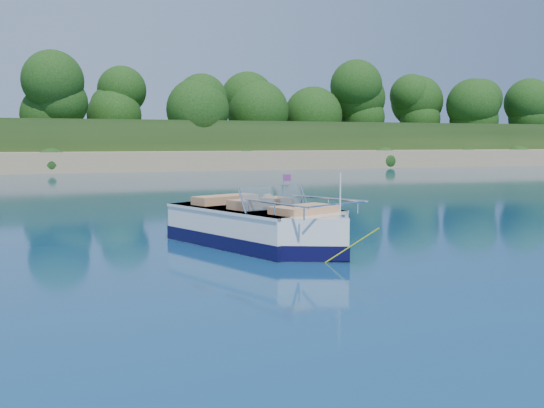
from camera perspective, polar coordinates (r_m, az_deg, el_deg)
The scene contains 6 objects.
ground at distance 12.82m, azimuth 4.94°, elevation -4.37°, with size 160.00×160.00×0.00m, color #0A2547.
shoreline at distance 75.41m, azimuth -15.88°, elevation 4.70°, with size 170.00×59.00×6.00m.
treeline at distance 52.83m, azimuth -14.20°, elevation 9.28°, with size 150.00×7.12×8.19m.
motorboat at distance 13.19m, azimuth -0.70°, elevation -2.41°, with size 3.38×5.43×1.91m.
tow_tube at distance 15.80m, azimuth -0.35°, elevation -2.05°, with size 1.50×1.50×0.36m.
boy at distance 15.69m, azimuth -0.53°, elevation -2.45°, with size 0.57×0.37×1.56m, color tan.
Camera 1 is at (-5.30, -11.44, 2.28)m, focal length 40.00 mm.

